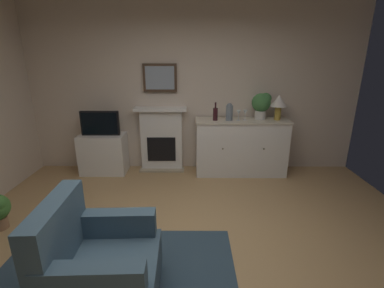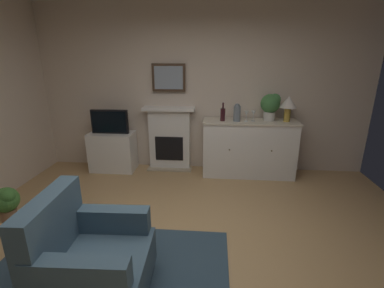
% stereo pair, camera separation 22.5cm
% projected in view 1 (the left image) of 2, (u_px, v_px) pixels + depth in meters
% --- Properties ---
extents(ground_plane, '(5.56, 4.92, 0.10)m').
position_uv_depth(ground_plane, '(191.00, 264.00, 2.71)').
color(ground_plane, tan).
rests_on(ground_plane, ground).
extents(wall_rear, '(5.56, 0.06, 2.76)m').
position_uv_depth(wall_rear, '(193.00, 90.00, 4.58)').
color(wall_rear, beige).
rests_on(wall_rear, ground_plane).
extents(fireplace_unit, '(0.87, 0.30, 1.10)m').
position_uv_depth(fireplace_unit, '(162.00, 139.00, 4.72)').
color(fireplace_unit, white).
rests_on(fireplace_unit, ground_plane).
extents(framed_picture, '(0.55, 0.04, 0.45)m').
position_uv_depth(framed_picture, '(160.00, 78.00, 4.45)').
color(framed_picture, '#473323').
extents(sideboard_cabinet, '(1.51, 0.49, 0.93)m').
position_uv_depth(sideboard_cabinet, '(241.00, 147.00, 4.57)').
color(sideboard_cabinet, white).
rests_on(sideboard_cabinet, ground_plane).
extents(table_lamp, '(0.26, 0.26, 0.40)m').
position_uv_depth(table_lamp, '(279.00, 103.00, 4.34)').
color(table_lamp, '#B79338').
rests_on(table_lamp, sideboard_cabinet).
extents(wine_bottle, '(0.08, 0.08, 0.29)m').
position_uv_depth(wine_bottle, '(215.00, 114.00, 4.35)').
color(wine_bottle, '#331419').
rests_on(wine_bottle, sideboard_cabinet).
extents(wine_glass_left, '(0.07, 0.07, 0.16)m').
position_uv_depth(wine_glass_left, '(239.00, 113.00, 4.34)').
color(wine_glass_left, silver).
rests_on(wine_glass_left, sideboard_cabinet).
extents(wine_glass_center, '(0.07, 0.07, 0.16)m').
position_uv_depth(wine_glass_center, '(245.00, 113.00, 4.36)').
color(wine_glass_center, silver).
rests_on(wine_glass_center, sideboard_cabinet).
extents(vase_decorative, '(0.11, 0.11, 0.28)m').
position_uv_depth(vase_decorative, '(229.00, 112.00, 4.34)').
color(vase_decorative, slate).
rests_on(vase_decorative, sideboard_cabinet).
extents(tv_cabinet, '(0.75, 0.42, 0.67)m').
position_uv_depth(tv_cabinet, '(104.00, 154.00, 4.63)').
color(tv_cabinet, white).
rests_on(tv_cabinet, ground_plane).
extents(tv_set, '(0.62, 0.07, 0.40)m').
position_uv_depth(tv_set, '(100.00, 123.00, 4.45)').
color(tv_set, black).
rests_on(tv_set, tv_cabinet).
extents(potted_plant_small, '(0.30, 0.30, 0.43)m').
position_uv_depth(potted_plant_small, '(262.00, 103.00, 4.39)').
color(potted_plant_small, beige).
rests_on(potted_plant_small, sideboard_cabinet).
extents(armchair, '(0.84, 0.81, 0.92)m').
position_uv_depth(armchair, '(97.00, 264.00, 2.11)').
color(armchair, '#3F596B').
rests_on(armchair, ground_plane).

